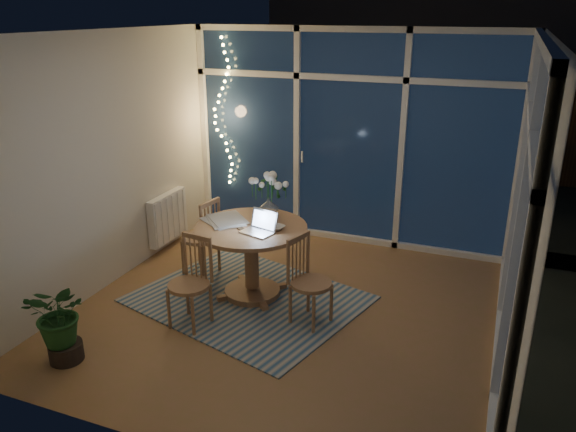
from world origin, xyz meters
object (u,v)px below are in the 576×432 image
at_px(laptop, 257,222).
at_px(potted_plant, 61,320).
at_px(chair_left, 200,236).
at_px(chair_front, 189,283).
at_px(flower_vase, 269,207).
at_px(chair_right, 311,281).
at_px(dining_table, 252,261).

distance_m(laptop, potted_plant, 1.91).
relative_size(chair_left, chair_front, 1.02).
distance_m(chair_front, flower_vase, 1.19).
height_order(chair_left, laptop, laptop).
distance_m(flower_vase, potted_plant, 2.23).
distance_m(chair_right, laptop, 0.76).
xyz_separation_m(laptop, potted_plant, (-1.11, -1.47, -0.49)).
height_order(chair_right, flower_vase, flower_vase).
height_order(laptop, flower_vase, laptop).
relative_size(chair_front, laptop, 2.90).
xyz_separation_m(dining_table, laptop, (0.13, -0.14, 0.49)).
relative_size(chair_right, flower_vase, 4.11).
bearing_deg(flower_vase, chair_right, -41.47).
xyz_separation_m(chair_right, laptop, (-0.60, 0.15, 0.44)).
height_order(chair_front, potted_plant, chair_front).
distance_m(chair_left, potted_plant, 1.89).
height_order(chair_left, chair_right, chair_left).
bearing_deg(potted_plant, flower_vase, 61.71).
bearing_deg(flower_vase, chair_front, -108.19).
relative_size(dining_table, flower_vase, 5.34).
height_order(chair_right, potted_plant, chair_right).
bearing_deg(chair_front, dining_table, 75.73).
distance_m(chair_front, potted_plant, 1.11).
bearing_deg(chair_left, chair_front, 34.08).
bearing_deg(flower_vase, chair_left, -176.70).
height_order(chair_front, flower_vase, flower_vase).
xyz_separation_m(chair_left, chair_right, (1.49, -0.55, -0.01)).
bearing_deg(chair_left, flower_vase, 102.70).
height_order(chair_left, flower_vase, flower_vase).
relative_size(chair_left, flower_vase, 4.25).
bearing_deg(chair_front, laptop, 61.91).
relative_size(laptop, flower_vase, 1.43).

